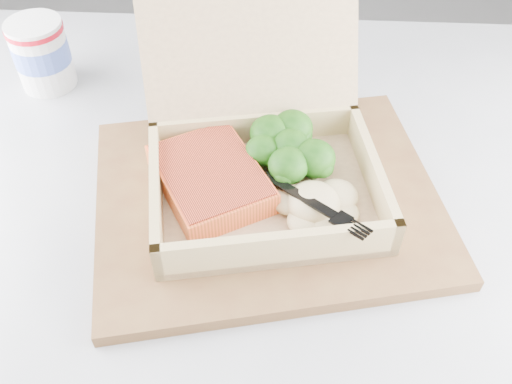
# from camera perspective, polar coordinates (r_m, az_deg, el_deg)

# --- Properties ---
(cafe_table) EXTENTS (0.94, 0.94, 0.76)m
(cafe_table) POSITION_cam_1_polar(r_m,az_deg,el_deg) (0.79, -0.97, -12.34)
(cafe_table) COLOR black
(cafe_table) RESTS_ON floor
(serving_tray) EXTENTS (0.45, 0.40, 0.02)m
(serving_tray) POSITION_cam_1_polar(r_m,az_deg,el_deg) (0.65, 1.13, -0.66)
(serving_tray) COLOR brown
(serving_tray) RESTS_ON cafe_table
(takeout_container) EXTENTS (0.31, 0.33, 0.22)m
(takeout_container) POSITION_cam_1_polar(r_m,az_deg,el_deg) (0.63, 0.41, 5.70)
(takeout_container) COLOR tan
(takeout_container) RESTS_ON serving_tray
(salmon_fillet) EXTENTS (0.16, 0.17, 0.03)m
(salmon_fillet) POSITION_cam_1_polar(r_m,az_deg,el_deg) (0.63, -4.58, 1.33)
(salmon_fillet) COLOR #EF5C2E
(salmon_fillet) RESTS_ON takeout_container
(broccoli_pile) EXTENTS (0.11, 0.11, 0.04)m
(broccoli_pile) POSITION_cam_1_polar(r_m,az_deg,el_deg) (0.65, 3.44, 4.06)
(broccoli_pile) COLOR #2C6C18
(broccoli_pile) RESTS_ON takeout_container
(mashed_potatoes) EXTENTS (0.09, 0.08, 0.03)m
(mashed_potatoes) POSITION_cam_1_polar(r_m,az_deg,el_deg) (0.60, 5.77, -1.01)
(mashed_potatoes) COLOR tan
(mashed_potatoes) RESTS_ON takeout_container
(plastic_fork) EXTENTS (0.12, 0.10, 0.02)m
(plastic_fork) POSITION_cam_1_polar(r_m,az_deg,el_deg) (0.60, 2.96, 0.69)
(plastic_fork) COLOR black
(plastic_fork) RESTS_ON mashed_potatoes
(paper_cup) EXTENTS (0.08, 0.08, 0.10)m
(paper_cup) POSITION_cam_1_polar(r_m,az_deg,el_deg) (0.85, -20.69, 12.93)
(paper_cup) COLOR silver
(paper_cup) RESTS_ON cafe_table
(receipt) EXTENTS (0.12, 0.16, 0.00)m
(receipt) POSITION_cam_1_polar(r_m,az_deg,el_deg) (0.81, 5.04, 9.93)
(receipt) COLOR white
(receipt) RESTS_ON cafe_table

